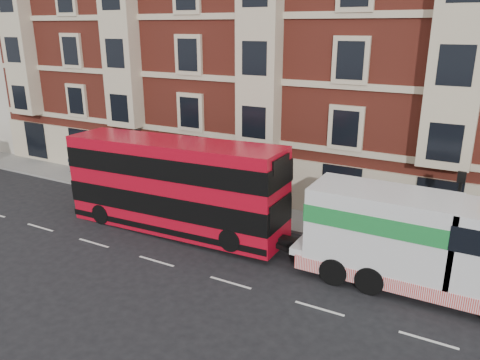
# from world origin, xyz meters

# --- Properties ---
(ground) EXTENTS (120.00, 120.00, 0.00)m
(ground) POSITION_xyz_m (0.00, 0.00, 0.00)
(ground) COLOR black
(ground) RESTS_ON ground
(sidewalk) EXTENTS (90.00, 3.00, 0.15)m
(sidewalk) POSITION_xyz_m (0.00, 7.50, 0.07)
(sidewalk) COLOR slate
(sidewalk) RESTS_ON ground
(victorian_terrace) EXTENTS (45.00, 12.00, 20.40)m
(victorian_terrace) POSITION_xyz_m (0.50, 15.00, 10.07)
(victorian_terrace) COLOR maroon
(victorian_terrace) RESTS_ON ground
(lamp_post_west) EXTENTS (0.35, 0.15, 4.35)m
(lamp_post_west) POSITION_xyz_m (-6.00, 6.20, 2.68)
(lamp_post_west) COLOR black
(lamp_post_west) RESTS_ON sidewalk
(lamp_post_east) EXTENTS (0.35, 0.15, 4.35)m
(lamp_post_east) POSITION_xyz_m (12.00, 6.20, 2.68)
(lamp_post_east) COLOR black
(lamp_post_east) RESTS_ON sidewalk
(double_decker_bus) EXTENTS (12.19, 2.80, 4.94)m
(double_decker_bus) POSITION_xyz_m (-1.31, 3.31, 2.62)
(double_decker_bus) COLOR #B80A1E
(double_decker_bus) RESTS_ON ground
(tow_truck) EXTENTS (9.76, 2.89, 4.07)m
(tow_truck) POSITION_xyz_m (10.76, 3.31, 2.16)
(tow_truck) COLOR silver
(tow_truck) RESTS_ON ground
(pedestrian) EXTENTS (0.72, 0.56, 1.75)m
(pedestrian) POSITION_xyz_m (-14.13, 7.81, 1.02)
(pedestrian) COLOR #1A2335
(pedestrian) RESTS_ON sidewalk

